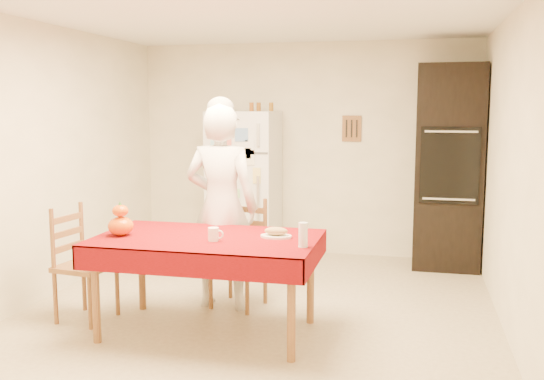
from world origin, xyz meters
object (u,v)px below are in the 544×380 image
(oven_cabinet, at_px, (448,167))
(bread_plate, at_px, (276,236))
(coffee_mug, at_px, (213,234))
(wine_glass, at_px, (303,235))
(chair_left, at_px, (79,259))
(seated_woman, at_px, (222,207))
(pumpkin_lower, at_px, (121,226))
(refrigerator, at_px, (244,185))
(dining_table, at_px, (207,246))
(chair_far, at_px, (242,248))

(oven_cabinet, bearing_deg, bread_plate, -119.82)
(coffee_mug, distance_m, wine_glass, 0.68)
(chair_left, xyz_separation_m, coffee_mug, (1.23, -0.18, 0.30))
(seated_woman, xyz_separation_m, bread_plate, (0.60, -0.52, -0.12))
(seated_woman, relative_size, pumpkin_lower, 9.04)
(refrigerator, xyz_separation_m, dining_table, (0.39, -2.43, -0.16))
(oven_cabinet, height_order, seated_woman, oven_cabinet)
(chair_left, height_order, seated_woman, seated_woman)
(chair_far, height_order, bread_plate, chair_far)
(seated_woman, relative_size, wine_glass, 10.10)
(oven_cabinet, xyz_separation_m, pumpkin_lower, (-2.55, -2.58, -0.27))
(refrigerator, xyz_separation_m, bread_plate, (0.91, -2.33, -0.08))
(dining_table, height_order, chair_left, chair_left)
(refrigerator, distance_m, seated_woman, 1.84)
(oven_cabinet, height_order, coffee_mug, oven_cabinet)
(dining_table, relative_size, coffee_mug, 17.00)
(pumpkin_lower, distance_m, bread_plate, 1.21)
(oven_cabinet, xyz_separation_m, seated_woman, (-1.97, -1.86, -0.21))
(refrigerator, bearing_deg, oven_cabinet, 1.18)
(chair_far, relative_size, seated_woman, 0.53)
(dining_table, height_order, chair_far, chair_far)
(refrigerator, xyz_separation_m, pumpkin_lower, (-0.27, -2.53, -0.01))
(coffee_mug, xyz_separation_m, bread_plate, (0.43, 0.22, -0.04))
(refrigerator, distance_m, pumpkin_lower, 2.55)
(wine_glass, bearing_deg, oven_cabinet, 67.25)
(seated_woman, distance_m, coffee_mug, 0.77)
(seated_woman, xyz_separation_m, pumpkin_lower, (-0.58, -0.72, -0.05))
(chair_left, bearing_deg, pumpkin_lower, -100.93)
(pumpkin_lower, xyz_separation_m, bread_plate, (1.19, 0.20, -0.06))
(coffee_mug, bearing_deg, chair_left, 171.72)
(chair_far, distance_m, coffee_mug, 0.90)
(dining_table, xyz_separation_m, chair_left, (-1.13, 0.05, -0.18))
(seated_woman, bearing_deg, pumpkin_lower, 53.48)
(dining_table, bearing_deg, bread_plate, 10.51)
(refrigerator, distance_m, chair_left, 2.51)
(refrigerator, distance_m, wine_glass, 2.85)
(refrigerator, distance_m, chair_far, 1.80)
(coffee_mug, relative_size, wine_glass, 0.57)
(pumpkin_lower, bearing_deg, chair_left, 161.44)
(refrigerator, bearing_deg, wine_glass, -65.72)
(dining_table, bearing_deg, chair_left, 177.31)
(dining_table, bearing_deg, refrigerator, 99.20)
(chair_left, relative_size, wine_glass, 5.40)
(refrigerator, bearing_deg, chair_far, -74.98)
(coffee_mug, height_order, wine_glass, wine_glass)
(chair_far, bearing_deg, chair_left, -138.18)
(chair_far, xyz_separation_m, coffee_mug, (0.03, -0.85, 0.30))
(chair_left, bearing_deg, wine_glass, -88.91)
(chair_far, distance_m, bread_plate, 0.82)
(wine_glass, bearing_deg, bread_plate, 134.30)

